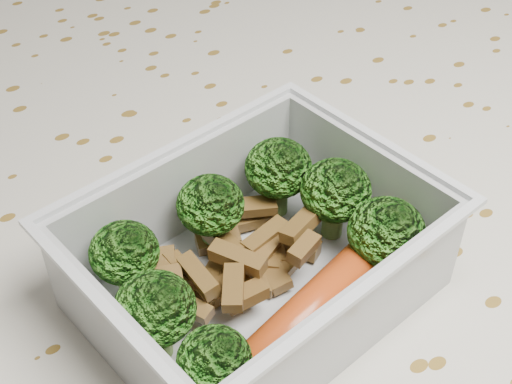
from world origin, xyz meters
TOP-DOWN VIEW (x-y plane):
  - dining_table at (0.00, 0.00)m, footprint 1.40×0.90m
  - tablecloth at (0.00, 0.00)m, footprint 1.46×0.96m
  - lunch_container at (-0.02, -0.05)m, footprint 0.18×0.15m
  - broccoli_florets at (-0.02, -0.04)m, footprint 0.15×0.12m
  - meat_pile at (-0.03, -0.03)m, footprint 0.10×0.07m
  - sausage at (-0.02, -0.08)m, footprint 0.14×0.05m

SIDE VIEW (x-z plane):
  - dining_table at x=0.00m, z-range 0.29..1.04m
  - tablecloth at x=0.00m, z-range 0.62..0.81m
  - meat_pile at x=-0.03m, z-range 0.76..0.79m
  - lunch_container at x=-0.02m, z-range 0.75..0.80m
  - sausage at x=-0.02m, z-range 0.77..0.79m
  - broccoli_florets at x=-0.02m, z-range 0.77..0.81m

